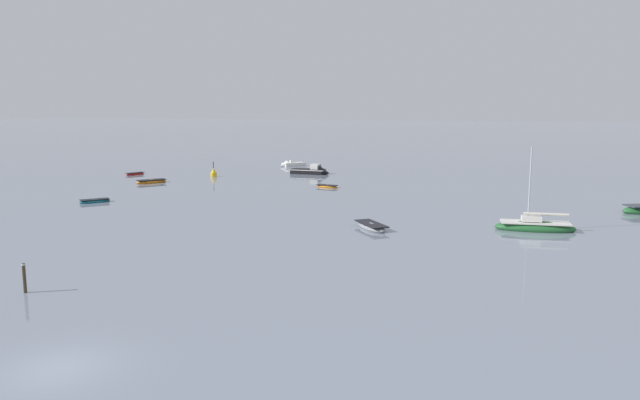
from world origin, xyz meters
name	(u,v)px	position (x,y,z in m)	size (l,w,h in m)	color
ground_plane	(59,368)	(0.00, 0.00, 0.00)	(800.00, 800.00, 0.00)	gray
rowboat_moored_0	(327,186)	(-9.35, 53.25, 0.13)	(3.03, 1.39, 0.46)	orange
motorboat_moored_0	(314,172)	(-16.63, 66.59, 0.34)	(6.06, 2.29, 2.25)	black
rowboat_moored_1	(135,174)	(-40.96, 55.88, 0.13)	(1.93, 3.10, 0.46)	red
motorboat_moored_3	(290,165)	(-24.92, 76.32, 0.22)	(4.03, 4.69, 1.59)	white
sailboat_moored_1	(535,227)	(16.03, 34.84, 0.31)	(6.64, 3.00, 7.18)	#23602D
rowboat_moored_2	(151,182)	(-32.66, 48.83, 0.17)	(3.33, 4.11, 0.63)	orange
rowboat_moored_3	(95,201)	(-27.92, 32.99, 0.14)	(2.75, 3.18, 0.50)	#197084
rowboat_moored_4	(371,227)	(3.37, 30.52, 0.18)	(3.88, 4.05, 0.66)	gray
channel_buoy	(214,173)	(-29.00, 58.43, 0.46)	(0.90, 0.90, 2.30)	gold
mooring_post_near	(24,279)	(-9.10, 6.76, 0.79)	(0.22, 0.22, 1.83)	#3F3323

